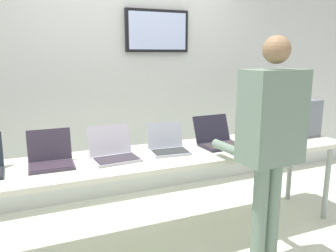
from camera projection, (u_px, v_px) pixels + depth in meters
ground at (170, 240)px, 3.01m from camera, size 8.00×8.00×0.04m
back_wall at (130, 76)px, 3.73m from camera, size 8.00×0.11×2.70m
workbench at (170, 159)px, 2.85m from camera, size 3.32×0.70×0.79m
equipment_box at (292, 117)px, 3.44m from camera, size 0.41×0.40×0.37m
laptop_station_1 at (51, 158)px, 2.51m from camera, size 0.32×0.30×0.26m
laptop_station_2 at (113, 152)px, 2.67m from camera, size 0.37×0.35×0.25m
laptop_station_3 at (168, 145)px, 2.86m from camera, size 0.33×0.30×0.23m
laptop_station_4 at (218, 139)px, 3.07m from camera, size 0.37×0.36×0.25m
laptop_station_5 at (262, 134)px, 3.24m from camera, size 0.37×0.37×0.26m
person at (270, 133)px, 2.42m from camera, size 0.45×0.60×1.73m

